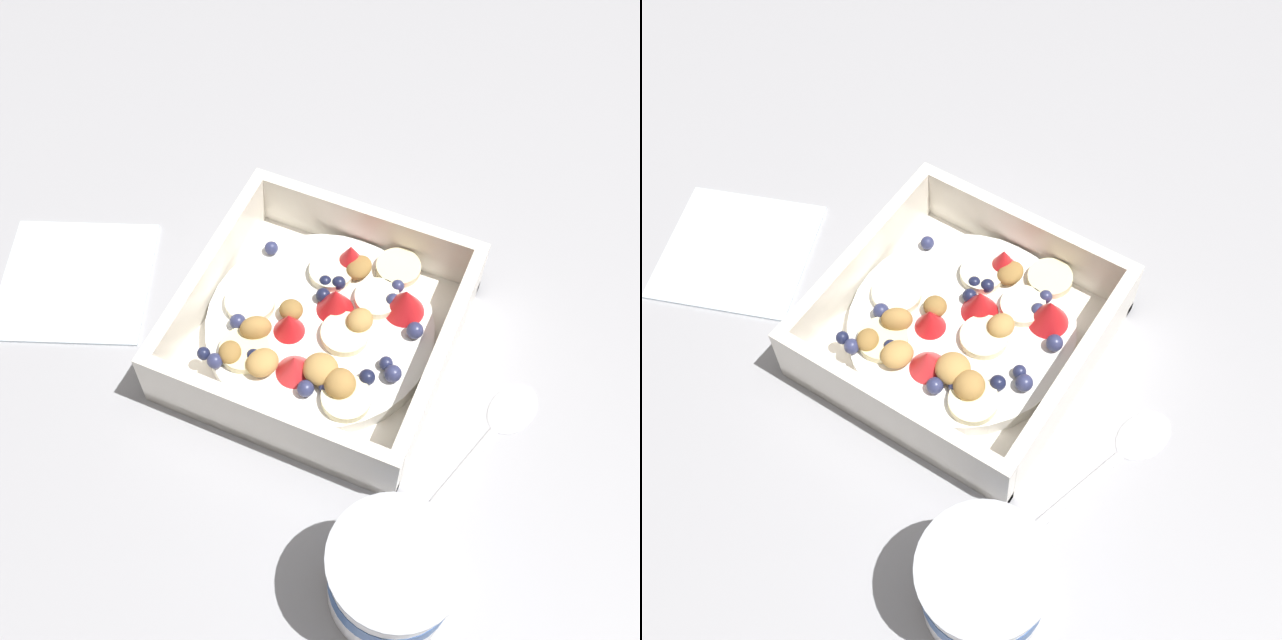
{
  "view_description": "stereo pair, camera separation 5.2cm",
  "coord_description": "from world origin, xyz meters",
  "views": [
    {
      "loc": [
        -0.13,
        0.29,
        0.54
      ],
      "look_at": [
        -0.0,
        -0.02,
        0.03
      ],
      "focal_mm": 45.43,
      "sensor_mm": 36.0,
      "label": 1
    },
    {
      "loc": [
        -0.18,
        0.26,
        0.54
      ],
      "look_at": [
        -0.0,
        -0.02,
        0.03
      ],
      "focal_mm": 45.43,
      "sensor_mm": 36.0,
      "label": 2
    }
  ],
  "objects": [
    {
      "name": "ground_plane",
      "position": [
        0.0,
        0.0,
        0.0
      ],
      "size": [
        2.4,
        2.4,
        0.0
      ],
      "primitive_type": "plane",
      "color": "#9E9EA3"
    },
    {
      "name": "fruit_bowl",
      "position": [
        -0.0,
        -0.01,
        0.02
      ],
      "size": [
        0.2,
        0.2,
        0.06
      ],
      "color": "white",
      "rests_on": "ground"
    },
    {
      "name": "spoon",
      "position": [
        -0.15,
        0.01,
        0.0
      ],
      "size": [
        0.07,
        0.17,
        0.01
      ],
      "color": "silver",
      "rests_on": "ground"
    },
    {
      "name": "yogurt_cup",
      "position": [
        -0.12,
        0.14,
        0.04
      ],
      "size": [
        0.08,
        0.08,
        0.07
      ],
      "color": "white",
      "rests_on": "ground"
    },
    {
      "name": "folded_napkin",
      "position": [
        0.21,
        0.01,
        0.0
      ],
      "size": [
        0.16,
        0.16,
        0.01
      ],
      "primitive_type": "cube",
      "rotation": [
        0.0,
        0.0,
        0.37
      ],
      "color": "silver",
      "rests_on": "ground"
    }
  ]
}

